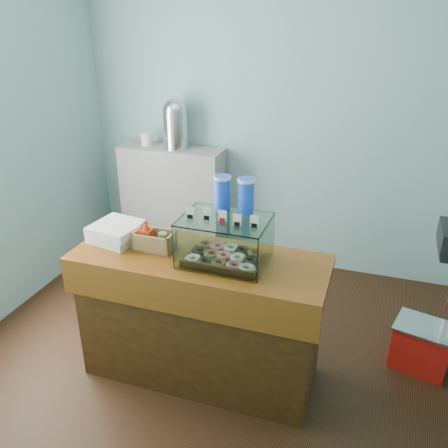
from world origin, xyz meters
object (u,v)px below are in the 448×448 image
(counter, at_px, (200,316))
(display_case, at_px, (227,236))
(red_cooler, at_px, (422,346))
(coffee_urn, at_px, (175,123))

(counter, distance_m, display_case, 0.63)
(display_case, xyz_separation_m, red_cooler, (1.25, 0.51, -0.89))
(counter, xyz_separation_m, red_cooler, (1.43, 0.54, -0.29))
(counter, height_order, coffee_urn, coffee_urn)
(display_case, bearing_deg, coffee_urn, 123.74)
(counter, distance_m, coffee_urn, 1.98)
(counter, xyz_separation_m, display_case, (0.17, 0.03, 0.60))
(counter, bearing_deg, red_cooler, 20.78)
(display_case, height_order, red_cooler, display_case)
(display_case, distance_m, coffee_urn, 1.86)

